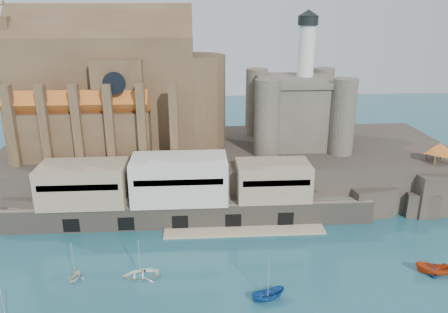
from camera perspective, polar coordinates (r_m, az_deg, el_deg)
name	(u,v)px	position (r m, az deg, el deg)	size (l,w,h in m)	color
ground	(245,291)	(67.45, 2.70, -17.17)	(300.00, 300.00, 0.00)	#1A4B57
promontory	(225,167)	(99.95, 0.15, -1.44)	(100.00, 36.00, 10.00)	#2A241F
quay	(179,193)	(84.27, -5.91, -4.71)	(70.00, 12.00, 13.05)	#6A6255
church	(115,92)	(99.12, -14.03, 8.15)	(47.00, 25.93, 30.51)	#4D3824
castle_keep	(297,107)	(100.16, 9.47, 6.33)	(21.20, 21.20, 29.30)	#4C463B
rock_outcrop	(433,190)	(100.14, 25.65, -3.93)	(14.50, 10.50, 8.70)	#2A241F
pavilion	(440,149)	(97.51, 26.33, 0.84)	(6.40, 6.40, 5.40)	#4D3824
boat_2	(268,299)	(66.15, 5.73, -18.08)	(1.90, 1.95, 5.04)	navy
boat_4	(75,279)	(73.57, -18.84, -14.90)	(2.98, 1.82, 3.45)	beige
boat_5	(433,274)	(78.18, 25.59, -13.68)	(2.08, 2.14, 5.53)	#B03A11
boat_6	(141,276)	(71.68, -10.83, -15.10)	(4.14, 1.20, 5.80)	white
boat_7	(433,275)	(78.02, 25.67, -13.77)	(2.61, 1.59, 3.02)	#18449D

